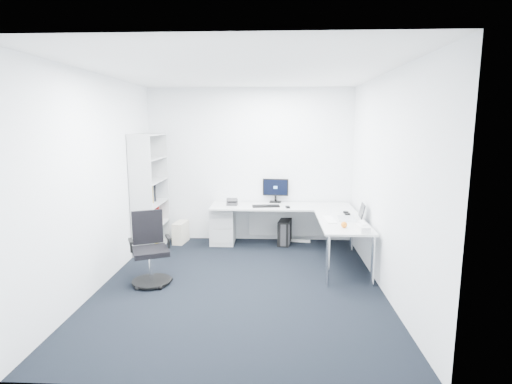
{
  "coord_description": "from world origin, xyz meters",
  "views": [
    {
      "loc": [
        0.42,
        -4.95,
        2.08
      ],
      "look_at": [
        0.15,
        1.05,
        1.05
      ],
      "focal_mm": 28.0,
      "sensor_mm": 36.0,
      "label": 1
    }
  ],
  "objects_px": {
    "l_desk": "(281,231)",
    "bookshelf": "(150,192)",
    "monitor": "(275,190)",
    "task_chair": "(150,249)",
    "laptop": "(347,211)"
  },
  "relations": [
    {
      "from": "bookshelf",
      "to": "task_chair",
      "type": "xyz_separation_m",
      "value": [
        0.45,
        -1.5,
        -0.49
      ]
    },
    {
      "from": "l_desk",
      "to": "task_chair",
      "type": "xyz_separation_m",
      "value": [
        -1.72,
        -1.45,
        0.12
      ]
    },
    {
      "from": "task_chair",
      "to": "laptop",
      "type": "bearing_deg",
      "value": -6.94
    },
    {
      "from": "l_desk",
      "to": "bookshelf",
      "type": "relative_size",
      "value": 1.25
    },
    {
      "from": "bookshelf",
      "to": "laptop",
      "type": "bearing_deg",
      "value": -11.92
    },
    {
      "from": "l_desk",
      "to": "bookshelf",
      "type": "distance_m",
      "value": 2.26
    },
    {
      "from": "bookshelf",
      "to": "task_chair",
      "type": "bearing_deg",
      "value": -73.15
    },
    {
      "from": "l_desk",
      "to": "task_chair",
      "type": "bearing_deg",
      "value": -139.97
    },
    {
      "from": "monitor",
      "to": "laptop",
      "type": "distance_m",
      "value": 1.61
    },
    {
      "from": "l_desk",
      "to": "monitor",
      "type": "height_order",
      "value": "monitor"
    },
    {
      "from": "l_desk",
      "to": "bookshelf",
      "type": "bearing_deg",
      "value": 178.68
    },
    {
      "from": "l_desk",
      "to": "monitor",
      "type": "bearing_deg",
      "value": 99.2
    },
    {
      "from": "l_desk",
      "to": "task_chair",
      "type": "distance_m",
      "value": 2.25
    },
    {
      "from": "task_chair",
      "to": "laptop",
      "type": "xyz_separation_m",
      "value": [
        2.66,
        0.84,
        0.35
      ]
    },
    {
      "from": "l_desk",
      "to": "monitor",
      "type": "distance_m",
      "value": 0.84
    }
  ]
}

